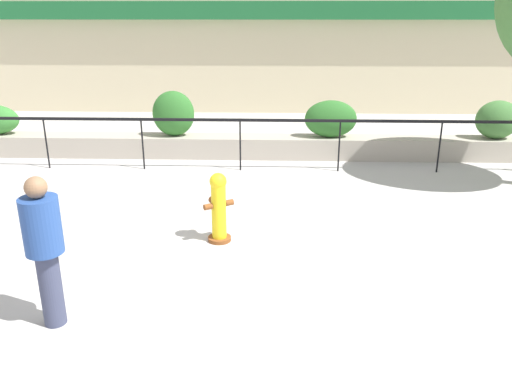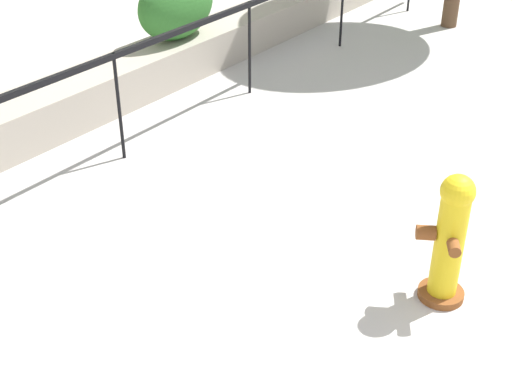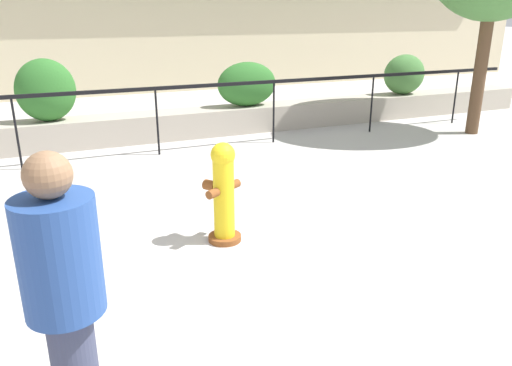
# 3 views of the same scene
# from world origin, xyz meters

# --- Properties ---
(planter_wall_low) EXTENTS (18.00, 0.70, 0.50)m
(planter_wall_low) POSITION_xyz_m (0.00, 6.00, 0.25)
(planter_wall_low) COLOR #ADA393
(planter_wall_low) RESTS_ON ground
(fence_railing_segment) EXTENTS (15.00, 0.05, 1.15)m
(fence_railing_segment) POSITION_xyz_m (-0.00, 4.90, 1.02)
(fence_railing_segment) COLOR black
(fence_railing_segment) RESTS_ON ground
(hedge_bush_2) EXTENTS (1.22, 0.61, 0.87)m
(hedge_bush_2) POSITION_xyz_m (2.06, 6.00, 0.94)
(hedge_bush_2) COLOR #2D6B28
(hedge_bush_2) RESTS_ON planter_wall_low
(fire_hydrant) EXTENTS (0.48, 0.48, 1.08)m
(fire_hydrant) POSITION_xyz_m (-0.09, 1.30, 0.55)
(fire_hydrant) COLOR brown
(fire_hydrant) RESTS_ON ground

